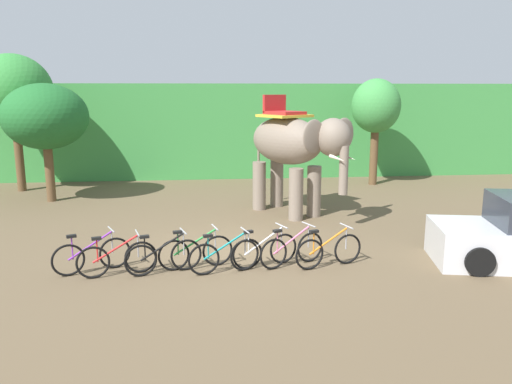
{
  "coord_description": "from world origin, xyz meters",
  "views": [
    {
      "loc": [
        -0.6,
        -12.02,
        3.95
      ],
      "look_at": [
        0.72,
        1.0,
        1.3
      ],
      "focal_mm": 35.67,
      "sensor_mm": 36.0,
      "label": 1
    }
  ],
  "objects_px": {
    "tree_right": "(45,117)",
    "bike_white": "(264,250)",
    "elephant": "(293,146)",
    "bike_green": "(196,252)",
    "tree_far_left": "(13,92)",
    "bike_teal": "(226,255)",
    "bike_pink": "(292,249)",
    "tree_far_right": "(376,107)",
    "bike_red": "(117,258)",
    "bike_black": "(164,256)",
    "bike_purple": "(92,255)",
    "bike_orange": "(329,250)"
  },
  "relations": [
    {
      "from": "tree_right",
      "to": "bike_white",
      "type": "bearing_deg",
      "value": -48.31
    },
    {
      "from": "elephant",
      "to": "bike_green",
      "type": "distance_m",
      "value": 5.88
    },
    {
      "from": "tree_far_left",
      "to": "bike_teal",
      "type": "bearing_deg",
      "value": -52.52
    },
    {
      "from": "tree_right",
      "to": "bike_pink",
      "type": "distance_m",
      "value": 10.97
    },
    {
      "from": "tree_far_left",
      "to": "tree_far_right",
      "type": "bearing_deg",
      "value": -0.21
    },
    {
      "from": "tree_far_right",
      "to": "bike_white",
      "type": "relative_size",
      "value": 2.74
    },
    {
      "from": "bike_red",
      "to": "bike_black",
      "type": "bearing_deg",
      "value": 2.23
    },
    {
      "from": "bike_white",
      "to": "bike_black",
      "type": "bearing_deg",
      "value": -175.16
    },
    {
      "from": "tree_far_right",
      "to": "bike_purple",
      "type": "distance_m",
      "value": 13.85
    },
    {
      "from": "bike_pink",
      "to": "tree_right",
      "type": "bearing_deg",
      "value": 134.35
    },
    {
      "from": "bike_purple",
      "to": "bike_red",
      "type": "distance_m",
      "value": 0.65
    },
    {
      "from": "tree_far_left",
      "to": "bike_purple",
      "type": "relative_size",
      "value": 3.34
    },
    {
      "from": "tree_far_right",
      "to": "bike_white",
      "type": "bearing_deg",
      "value": -120.78
    },
    {
      "from": "tree_far_left",
      "to": "bike_black",
      "type": "relative_size",
      "value": 3.2
    },
    {
      "from": "bike_purple",
      "to": "bike_orange",
      "type": "xyz_separation_m",
      "value": [
        5.25,
        -0.2,
        0.0
      ]
    },
    {
      "from": "bike_red",
      "to": "bike_pink",
      "type": "xyz_separation_m",
      "value": [
        3.85,
        0.25,
        0.0
      ]
    },
    {
      "from": "bike_purple",
      "to": "bike_pink",
      "type": "height_order",
      "value": "same"
    },
    {
      "from": "bike_pink",
      "to": "bike_orange",
      "type": "relative_size",
      "value": 0.96
    },
    {
      "from": "tree_far_right",
      "to": "tree_far_left",
      "type": "bearing_deg",
      "value": 179.79
    },
    {
      "from": "bike_white",
      "to": "bike_pink",
      "type": "height_order",
      "value": "same"
    },
    {
      "from": "tree_right",
      "to": "bike_white",
      "type": "distance_m",
      "value": 10.56
    },
    {
      "from": "bike_orange",
      "to": "tree_far_left",
      "type": "bearing_deg",
      "value": 135.33
    },
    {
      "from": "bike_white",
      "to": "bike_red",
      "type": "bearing_deg",
      "value": -175.96
    },
    {
      "from": "tree_far_right",
      "to": "elephant",
      "type": "distance_m",
      "value": 6.57
    },
    {
      "from": "bike_purple",
      "to": "tree_far_right",
      "type": "bearing_deg",
      "value": 45.17
    },
    {
      "from": "bike_black",
      "to": "bike_teal",
      "type": "xyz_separation_m",
      "value": [
        1.35,
        -0.07,
        0.0
      ]
    },
    {
      "from": "bike_black",
      "to": "bike_orange",
      "type": "bearing_deg",
      "value": 0.69
    },
    {
      "from": "tree_far_left",
      "to": "bike_black",
      "type": "distance_m",
      "value": 12.24
    },
    {
      "from": "tree_far_right",
      "to": "bike_red",
      "type": "height_order",
      "value": "tree_far_right"
    },
    {
      "from": "tree_right",
      "to": "bike_purple",
      "type": "relative_size",
      "value": 2.63
    },
    {
      "from": "tree_right",
      "to": "bike_purple",
      "type": "bearing_deg",
      "value": -68.37
    },
    {
      "from": "elephant",
      "to": "bike_white",
      "type": "height_order",
      "value": "elephant"
    },
    {
      "from": "elephant",
      "to": "bike_red",
      "type": "distance_m",
      "value": 7.1
    },
    {
      "from": "tree_far_right",
      "to": "bike_orange",
      "type": "bearing_deg",
      "value": -113.7
    },
    {
      "from": "tree_far_left",
      "to": "bike_orange",
      "type": "xyz_separation_m",
      "value": [
        9.98,
        -9.87,
        -3.47
      ]
    },
    {
      "from": "elephant",
      "to": "bike_purple",
      "type": "xyz_separation_m",
      "value": [
        -5.28,
        -4.73,
        -1.82
      ]
    },
    {
      "from": "bike_pink",
      "to": "elephant",
      "type": "bearing_deg",
      "value": 79.98
    },
    {
      "from": "bike_red",
      "to": "tree_far_right",
      "type": "bearing_deg",
      "value": 47.81
    },
    {
      "from": "elephant",
      "to": "bike_black",
      "type": "relative_size",
      "value": 2.44
    },
    {
      "from": "tree_far_left",
      "to": "tree_right",
      "type": "xyz_separation_m",
      "value": [
        1.72,
        -2.08,
        -0.85
      ]
    },
    {
      "from": "tree_right",
      "to": "bike_red",
      "type": "xyz_separation_m",
      "value": [
        3.6,
        -7.87,
        -2.61
      ]
    },
    {
      "from": "tree_far_left",
      "to": "bike_orange",
      "type": "height_order",
      "value": "tree_far_left"
    },
    {
      "from": "bike_black",
      "to": "elephant",
      "type": "bearing_deg",
      "value": 53.3
    },
    {
      "from": "tree_far_right",
      "to": "bike_purple",
      "type": "height_order",
      "value": "tree_far_right"
    },
    {
      "from": "tree_far_left",
      "to": "bike_pink",
      "type": "relative_size",
      "value": 3.34
    },
    {
      "from": "tree_far_right",
      "to": "bike_red",
      "type": "relative_size",
      "value": 2.64
    },
    {
      "from": "tree_right",
      "to": "tree_far_right",
      "type": "bearing_deg",
      "value": 9.17
    },
    {
      "from": "tree_far_left",
      "to": "tree_right",
      "type": "height_order",
      "value": "tree_far_left"
    },
    {
      "from": "bike_white",
      "to": "tree_right",
      "type": "bearing_deg",
      "value": 131.69
    },
    {
      "from": "bike_black",
      "to": "bike_green",
      "type": "bearing_deg",
      "value": 21.06
    }
  ]
}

